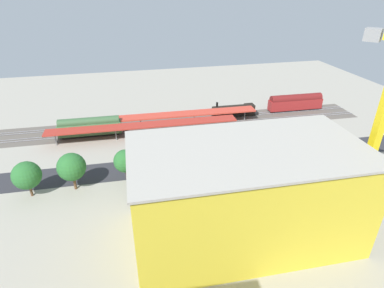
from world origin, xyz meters
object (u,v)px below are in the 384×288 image
at_px(locomotive, 235,110).
at_px(construction_building, 245,195).
at_px(parked_car_0, 317,140).
at_px(street_tree_2, 306,144).
at_px(platform_canopy_far, 168,115).
at_px(box_truck_0, 285,172).
at_px(street_tree_3, 72,167).
at_px(street_tree_5, 168,155).
at_px(street_tree_1, 125,161).
at_px(parked_car_4, 235,149).
at_px(platform_canopy_near, 144,125).
at_px(street_tree_0, 236,151).
at_px(parked_car_1, 297,142).
at_px(passenger_coach, 295,102).
at_px(parked_car_3, 256,147).
at_px(freight_coach_far, 90,126).
at_px(parked_car_2, 279,144).
at_px(street_tree_4, 27,175).
at_px(traffic_light, 249,134).

height_order(locomotive, construction_building, construction_building).
distance_m(parked_car_0, street_tree_2, 14.55).
distance_m(platform_canopy_far, box_truck_0, 41.88).
xyz_separation_m(street_tree_3, street_tree_5, (-21.25, -0.45, -0.01)).
bearing_deg(box_truck_0, platform_canopy_far, -57.37).
xyz_separation_m(street_tree_1, street_tree_5, (-9.76, -0.06, 0.22)).
distance_m(parked_car_4, street_tree_2, 18.51).
relative_size(platform_canopy_far, box_truck_0, 6.06).
bearing_deg(platform_canopy_near, street_tree_0, 131.24).
bearing_deg(platform_canopy_near, street_tree_1, 74.65).
distance_m(parked_car_1, street_tree_0, 23.72).
bearing_deg(passenger_coach, locomotive, 0.00).
distance_m(street_tree_1, street_tree_3, 11.50).
bearing_deg(parked_car_3, parked_car_0, -179.86).
bearing_deg(construction_building, freight_coach_far, -57.58).
distance_m(parked_car_2, parked_car_4, 12.97).
relative_size(parked_car_2, parked_car_4, 1.01).
distance_m(parked_car_1, street_tree_4, 69.15).
distance_m(passenger_coach, traffic_light, 35.94).
bearing_deg(construction_building, street_tree_2, -138.94).
height_order(platform_canopy_near, locomotive, locomotive).
bearing_deg(passenger_coach, parked_car_1, 62.41).
relative_size(platform_canopy_near, parked_car_2, 11.78).
height_order(passenger_coach, parked_car_2, passenger_coach).
bearing_deg(street_tree_1, street_tree_3, 1.95).
height_order(construction_building, street_tree_0, construction_building).
bearing_deg(traffic_light, freight_coach_far, -22.76).
height_order(locomotive, street_tree_2, street_tree_2).
relative_size(parked_car_4, street_tree_1, 0.57).
height_order(platform_canopy_near, traffic_light, traffic_light).
distance_m(platform_canopy_far, street_tree_2, 42.75).
bearing_deg(freight_coach_far, street_tree_1, 109.64).
xyz_separation_m(freight_coach_far, street_tree_5, (-19.45, 27.11, 2.64)).
xyz_separation_m(parked_car_0, street_tree_3, (65.97, 8.66, 4.99)).
distance_m(construction_building, street_tree_5, 24.36).
bearing_deg(street_tree_3, platform_canopy_far, -131.43).
distance_m(freight_coach_far, parked_car_3, 49.11).
xyz_separation_m(street_tree_1, street_tree_3, (11.49, 0.39, 0.24)).
bearing_deg(parked_car_0, parked_car_3, 0.14).
relative_size(street_tree_1, street_tree_4, 0.99).
relative_size(platform_canopy_far, construction_building, 1.49).
height_order(locomotive, freight_coach_far, freight_coach_far).
bearing_deg(parked_car_0, parked_car_2, 0.63).
bearing_deg(parked_car_3, street_tree_5, 17.55).
bearing_deg(street_tree_3, traffic_light, -168.20).
bearing_deg(street_tree_1, platform_canopy_near, -105.35).
distance_m(parked_car_4, street_tree_1, 30.86).
relative_size(construction_building, street_tree_1, 4.69).
bearing_deg(traffic_light, passenger_coach, -139.05).
xyz_separation_m(parked_car_1, street_tree_2, (3.30, 9.39, 4.52)).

